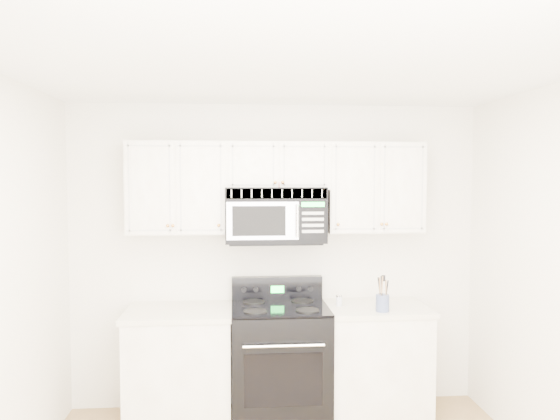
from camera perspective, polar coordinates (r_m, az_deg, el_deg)
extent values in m
cube|color=white|center=(3.02, 2.13, 15.27)|extent=(3.50, 3.50, 0.01)
cube|color=white|center=(4.75, -0.45, -4.81)|extent=(3.50, 0.01, 2.60)
cube|color=white|center=(4.66, -10.40, -15.94)|extent=(0.82, 0.63, 0.88)
cube|color=silver|center=(4.52, -10.47, -10.44)|extent=(0.86, 0.65, 0.04)
cube|color=black|center=(4.84, -10.30, -20.15)|extent=(0.82, 0.55, 0.10)
cube|color=white|center=(4.78, 9.83, -15.43)|extent=(0.82, 0.63, 0.88)
cube|color=silver|center=(4.65, 9.89, -10.06)|extent=(0.86, 0.65, 0.04)
cube|color=black|center=(4.95, 9.66, -19.56)|extent=(0.82, 0.55, 0.10)
cube|color=black|center=(4.63, -0.02, -15.76)|extent=(0.78, 0.67, 0.92)
cube|color=black|center=(4.31, 0.38, -17.35)|extent=(0.59, 0.01, 0.41)
cylinder|color=silver|center=(4.20, 0.41, -14.03)|extent=(0.61, 0.02, 0.02)
cube|color=black|center=(4.49, -0.02, -10.15)|extent=(0.78, 0.67, 0.02)
cube|color=black|center=(4.76, -0.31, -8.18)|extent=(0.78, 0.08, 0.20)
cube|color=#1EF944|center=(4.71, -0.27, -8.29)|extent=(0.11, 0.00, 0.06)
cube|color=white|center=(4.55, -10.67, 2.30)|extent=(0.80, 0.33, 0.75)
cube|color=white|center=(4.67, 9.78, 2.33)|extent=(0.80, 0.33, 0.75)
cube|color=white|center=(4.54, -0.30, 4.63)|extent=(0.84, 0.33, 0.39)
sphere|color=#CE8836|center=(4.38, -11.14, -1.62)|extent=(0.03, 0.03, 0.03)
sphere|color=#CE8836|center=(4.35, -6.42, -1.60)|extent=(0.03, 0.03, 0.03)
sphere|color=#CE8836|center=(4.43, 6.10, -1.51)|extent=(0.03, 0.03, 0.03)
sphere|color=#CE8836|center=(4.51, 10.59, -1.46)|extent=(0.03, 0.03, 0.03)
sphere|color=#CE8836|center=(4.35, -0.50, 2.90)|extent=(0.03, 0.03, 0.03)
sphere|color=#CE8836|center=(4.35, 0.29, 2.90)|extent=(0.03, 0.03, 0.03)
cylinder|color=#AB0815|center=(4.35, -0.10, 2.24)|extent=(0.01, 0.00, 0.10)
sphere|color=#CE8836|center=(4.35, -0.10, 1.51)|extent=(0.03, 0.03, 0.03)
cube|color=black|center=(4.51, -0.52, -0.45)|extent=(0.82, 0.41, 0.45)
cube|color=beige|center=(4.30, -0.33, 1.73)|extent=(0.80, 0.01, 0.08)
cube|color=#AFAEBB|center=(4.29, -1.81, -1.14)|extent=(0.57, 0.01, 0.30)
cube|color=black|center=(4.29, -2.21, -1.15)|extent=(0.42, 0.01, 0.24)
cube|color=black|center=(4.33, 3.45, -1.11)|extent=(0.22, 0.01, 0.30)
cube|color=#1EF944|center=(4.32, 3.47, 0.59)|extent=(0.18, 0.00, 0.04)
cylinder|color=silver|center=(4.28, 1.83, -1.16)|extent=(0.02, 0.02, 0.26)
cylinder|color=#4C5B80|center=(4.45, 10.66, -9.53)|extent=(0.11, 0.11, 0.13)
cylinder|color=#997147|center=(4.44, 11.04, -8.65)|extent=(0.01, 0.01, 0.23)
cylinder|color=black|center=(4.45, 10.40, -8.50)|extent=(0.01, 0.01, 0.25)
cylinder|color=#997147|center=(4.40, 10.58, -8.52)|extent=(0.01, 0.01, 0.27)
cylinder|color=black|center=(4.44, 11.04, -8.65)|extent=(0.01, 0.01, 0.23)
cylinder|color=#997147|center=(4.45, 10.40, -8.50)|extent=(0.01, 0.01, 0.25)
cylinder|color=black|center=(4.40, 10.59, -8.52)|extent=(0.01, 0.01, 0.27)
cylinder|color=#997147|center=(4.44, 11.04, -8.65)|extent=(0.01, 0.01, 0.23)
cylinder|color=silver|center=(4.58, 6.11, -9.47)|extent=(0.04, 0.04, 0.08)
cylinder|color=silver|center=(4.57, 6.12, -8.92)|extent=(0.04, 0.04, 0.01)
cylinder|color=silver|center=(4.59, 6.27, -9.45)|extent=(0.04, 0.04, 0.08)
cylinder|color=silver|center=(4.58, 6.27, -8.89)|extent=(0.04, 0.04, 0.01)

